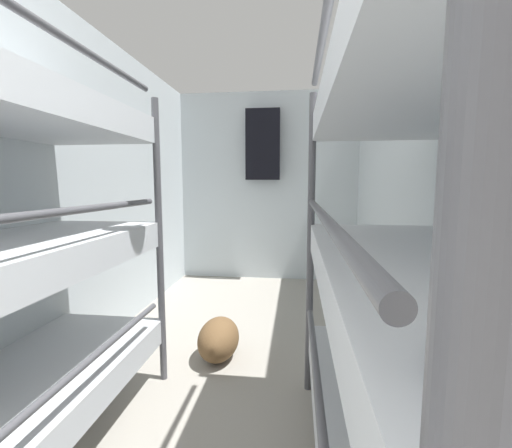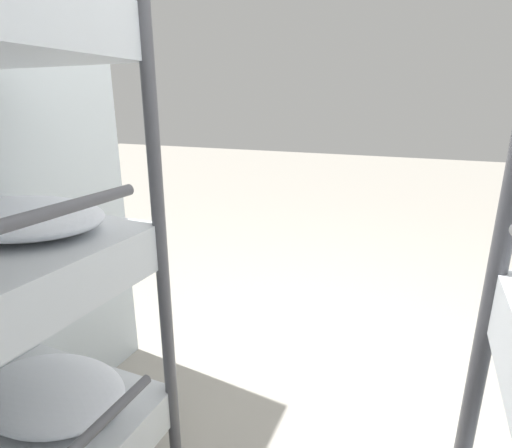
# 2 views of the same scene
# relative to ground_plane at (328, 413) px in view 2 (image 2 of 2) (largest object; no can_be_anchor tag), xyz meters

# --- Properties ---
(ground_plane) EXTENTS (20.00, 20.00, 0.00)m
(ground_plane) POSITION_rel_ground_plane_xyz_m (0.00, 0.00, 0.00)
(ground_plane) COLOR gray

